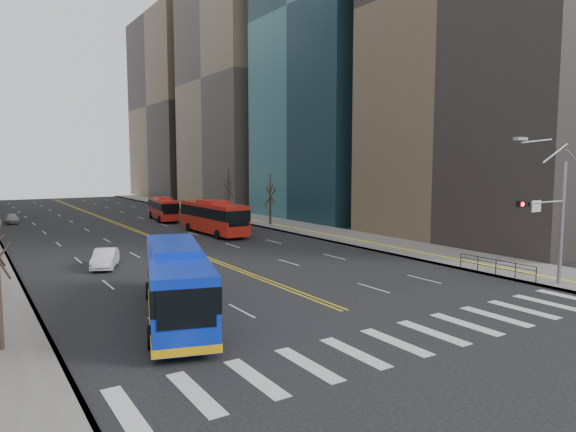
{
  "coord_description": "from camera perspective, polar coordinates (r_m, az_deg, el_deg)",
  "views": [
    {
      "loc": [
        -17.03,
        -15.99,
        7.89
      ],
      "look_at": [
        0.68,
        11.78,
        4.5
      ],
      "focal_mm": 32.0,
      "sensor_mm": 36.0,
      "label": 1
    }
  ],
  "objects": [
    {
      "name": "red_bus_near",
      "position": [
        57.73,
        -8.31,
        0.07
      ],
      "size": [
        3.21,
        12.09,
        3.8
      ],
      "color": "red",
      "rests_on": "ground"
    },
    {
      "name": "signal_mast",
      "position": [
        35.8,
        27.08,
        0.38
      ],
      "size": [
        5.37,
        0.37,
        9.39
      ],
      "color": "gray",
      "rests_on": "ground"
    },
    {
      "name": "centerline",
      "position": [
        73.43,
        -18.93,
        -0.6
      ],
      "size": [
        0.55,
        100.0,
        0.01
      ],
      "color": "gold",
      "rests_on": "ground"
    },
    {
      "name": "car_dark_mid",
      "position": [
        77.99,
        -10.14,
        0.55
      ],
      "size": [
        3.17,
        4.9,
        1.55
      ],
      "primitive_type": "imported",
      "rotation": [
        0.0,
        0.0,
        -0.32
      ],
      "color": "black",
      "rests_on": "ground"
    },
    {
      "name": "pedestrian_railing",
      "position": [
        38.93,
        22.1,
        -5.01
      ],
      "size": [
        0.06,
        6.06,
        1.02
      ],
      "color": "black",
      "rests_on": "sidewalk_right"
    },
    {
      "name": "blue_bus",
      "position": [
        26.92,
        -12.33,
        -6.95
      ],
      "size": [
        6.39,
        13.26,
        3.76
      ],
      "color": "#0D2ED0",
      "rests_on": "ground"
    },
    {
      "name": "sidewalk_right",
      "position": [
        70.52,
        -2.99,
        -0.49
      ],
      "size": [
        7.0,
        130.0,
        0.15
      ],
      "primitive_type": "cube",
      "color": "slate",
      "rests_on": "ground"
    },
    {
      "name": "crosswalk",
      "position": [
        24.66,
        13.87,
        -12.94
      ],
      "size": [
        26.7,
        4.0,
        0.01
      ],
      "color": "silver",
      "rests_on": "ground"
    },
    {
      "name": "red_bus_far",
      "position": [
        73.25,
        -13.71,
        0.95
      ],
      "size": [
        3.75,
        10.39,
        3.25
      ],
      "color": "red",
      "rests_on": "ground"
    },
    {
      "name": "office_towers",
      "position": [
        87.7,
        -21.56,
        16.01
      ],
      "size": [
        83.0,
        134.0,
        58.0
      ],
      "color": "gray",
      "rests_on": "ground"
    },
    {
      "name": "car_white",
      "position": [
        41.24,
        -19.66,
        -4.47
      ],
      "size": [
        3.04,
        4.65,
        1.45
      ],
      "primitive_type": "imported",
      "rotation": [
        0.0,
        0.0,
        -0.38
      ],
      "color": "white",
      "rests_on": "ground"
    },
    {
      "name": "car_silver",
      "position": [
        76.87,
        -28.34,
        -0.28
      ],
      "size": [
        1.78,
        4.07,
        1.16
      ],
      "primitive_type": "imported",
      "rotation": [
        0.0,
        0.0,
        -0.04
      ],
      "color": "#98989D",
      "rests_on": "ground"
    },
    {
      "name": "car_dark_far",
      "position": [
        90.32,
        -13.34,
        1.13
      ],
      "size": [
        2.32,
        4.8,
        1.32
      ],
      "primitive_type": "imported",
      "rotation": [
        0.0,
        0.0,
        -0.03
      ],
      "color": "black",
      "rests_on": "ground"
    },
    {
      "name": "ground",
      "position": [
        24.66,
        13.87,
        -12.95
      ],
      "size": [
        220.0,
        220.0,
        0.0
      ],
      "primitive_type": "plane",
      "color": "black"
    },
    {
      "name": "street_trees",
      "position": [
        51.58,
        -21.47,
        2.12
      ],
      "size": [
        35.2,
        47.2,
        7.6
      ],
      "color": "#2F231D",
      "rests_on": "ground"
    }
  ]
}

